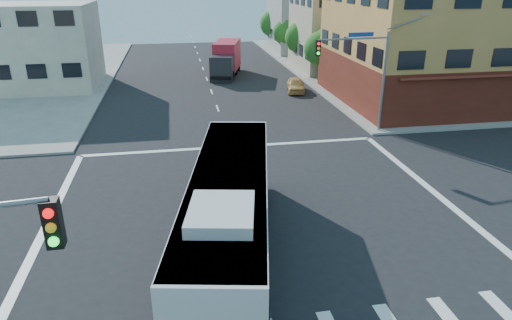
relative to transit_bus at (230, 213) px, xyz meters
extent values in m
plane|color=black|center=(1.61, 2.95, -1.93)|extent=(120.00, 120.00, 0.00)
cube|color=gray|center=(36.61, 37.95, -1.86)|extent=(50.00, 50.00, 0.15)
cube|color=#D28E4B|center=(21.61, 21.45, 5.07)|extent=(18.00, 15.00, 14.00)
cube|color=maroon|center=(21.61, 21.45, 0.07)|extent=(18.09, 15.08, 4.00)
cube|color=maroon|center=(21.61, 14.35, 1.67)|extent=(16.00, 1.60, 0.51)
cube|color=tan|center=(18.61, 36.95, 2.57)|extent=(12.00, 10.00, 9.00)
cube|color=#999994|center=(18.61, 50.95, 3.07)|extent=(12.00, 10.00, 10.00)
cube|color=beige|center=(-15.39, 32.95, 2.07)|extent=(12.00, 10.00, 8.00)
cylinder|color=gray|center=(12.41, 13.75, 1.57)|extent=(0.18, 0.18, 7.00)
cylinder|color=gray|center=(9.91, 13.50, 4.67)|extent=(5.01, 0.62, 0.12)
cube|color=black|center=(7.41, 13.25, 4.17)|extent=(0.32, 0.30, 1.00)
sphere|color=#FF0C0C|center=(7.41, 13.08, 4.47)|extent=(0.20, 0.20, 0.20)
sphere|color=yellow|center=(7.41, 13.08, 4.17)|extent=(0.20, 0.20, 0.20)
sphere|color=#19FF33|center=(7.41, 13.08, 3.87)|extent=(0.20, 0.20, 0.20)
cube|color=navy|center=(10.41, 13.55, 4.92)|extent=(1.80, 0.22, 0.28)
cube|color=gray|center=(14.91, 14.00, 6.07)|extent=(0.50, 0.22, 0.14)
cube|color=black|center=(-4.19, -7.35, 4.17)|extent=(0.32, 0.30, 1.00)
sphere|color=#FF0C0C|center=(-4.19, -7.52, 4.47)|extent=(0.20, 0.20, 0.20)
sphere|color=yellow|center=(-4.19, -7.52, 4.17)|extent=(0.20, 0.20, 0.20)
sphere|color=#19FF33|center=(-4.19, -7.52, 3.87)|extent=(0.20, 0.20, 0.20)
cylinder|color=#332412|center=(13.41, 30.95, -0.97)|extent=(0.28, 0.28, 1.92)
sphere|color=#235F1B|center=(13.41, 30.95, 1.43)|extent=(3.60, 3.60, 3.60)
sphere|color=#235F1B|center=(13.81, 30.65, 2.33)|extent=(2.52, 2.52, 2.52)
cylinder|color=#332412|center=(13.41, 38.95, -0.93)|extent=(0.28, 0.28, 1.99)
sphere|color=#235F1B|center=(13.41, 38.95, 1.58)|extent=(3.80, 3.80, 3.80)
sphere|color=#235F1B|center=(13.81, 38.65, 2.53)|extent=(2.66, 2.66, 2.66)
cylinder|color=#332412|center=(13.41, 46.95, -0.99)|extent=(0.28, 0.28, 1.89)
sphere|color=#235F1B|center=(13.41, 46.95, 1.32)|extent=(3.40, 3.40, 3.40)
sphere|color=#235F1B|center=(13.81, 46.65, 2.17)|extent=(2.38, 2.38, 2.38)
cylinder|color=#332412|center=(13.41, 54.95, -0.92)|extent=(0.28, 0.28, 2.03)
sphere|color=#235F1B|center=(13.41, 54.95, 1.70)|extent=(4.00, 4.00, 4.00)
sphere|color=#235F1B|center=(13.81, 54.65, 2.70)|extent=(2.80, 2.80, 2.80)
cube|color=black|center=(0.00, 0.02, -1.32)|extent=(5.32, 13.64, 0.50)
cube|color=silver|center=(0.00, 0.02, 0.04)|extent=(5.30, 13.61, 3.16)
cube|color=black|center=(0.00, 0.02, 0.23)|extent=(5.28, 13.23, 1.39)
cube|color=black|center=(1.26, 6.49, 0.12)|extent=(2.57, 0.56, 1.50)
cube|color=#E5590C|center=(1.26, 6.53, 1.23)|extent=(2.09, 0.46, 0.31)
cube|color=silver|center=(0.00, 0.02, 1.55)|extent=(5.20, 13.34, 0.13)
cube|color=silver|center=(-0.63, -3.25, 1.82)|extent=(2.41, 2.77, 0.40)
cube|color=#047247|center=(-1.50, -0.25, -0.77)|extent=(1.18, 6.00, 0.31)
cube|color=#047247|center=(1.30, -0.79, -0.77)|extent=(1.18, 6.00, 0.31)
cylinder|color=black|center=(-0.49, 4.46, -1.35)|extent=(0.55, 1.20, 1.15)
cylinder|color=#99999E|center=(-0.64, 4.49, -1.35)|extent=(0.15, 0.57, 0.58)
cylinder|color=black|center=(2.11, 3.95, -1.35)|extent=(0.55, 1.20, 1.15)
cylinder|color=#99999E|center=(2.27, 3.92, -1.35)|extent=(0.15, 0.57, 0.58)
cylinder|color=black|center=(-2.11, -3.91, -1.35)|extent=(0.55, 1.20, 1.15)
cylinder|color=#99999E|center=(-2.26, -3.88, -1.35)|extent=(0.15, 0.57, 0.58)
cylinder|color=black|center=(0.50, -4.41, -1.35)|extent=(0.55, 1.20, 1.15)
cylinder|color=#99999E|center=(0.65, -4.44, -1.35)|extent=(0.15, 0.57, 0.58)
cube|color=#242529|center=(3.18, 32.64, -0.62)|extent=(2.81, 2.74, 2.62)
cube|color=black|center=(2.94, 31.71, -0.22)|extent=(2.07, 0.62, 1.01)
cube|color=red|center=(4.17, 36.34, 0.19)|extent=(3.80, 6.08, 3.03)
cube|color=black|center=(3.86, 35.17, -1.38)|extent=(4.22, 8.37, 0.30)
cylinder|color=black|center=(2.21, 33.11, -1.43)|extent=(0.53, 1.05, 1.01)
cylinder|color=black|center=(4.26, 32.56, -1.43)|extent=(0.53, 1.05, 1.01)
cylinder|color=black|center=(2.97, 35.93, -1.43)|extent=(0.53, 1.05, 1.01)
cylinder|color=black|center=(5.01, 35.39, -1.43)|extent=(0.53, 1.05, 1.01)
cylinder|color=black|center=(3.62, 38.37, -1.43)|extent=(0.53, 1.05, 1.01)
cylinder|color=black|center=(5.66, 37.83, -1.43)|extent=(0.53, 1.05, 1.01)
imported|color=tan|center=(9.61, 26.51, -1.26)|extent=(2.37, 4.19, 1.35)
camera|label=1|loc=(-1.72, -15.44, 8.52)|focal=32.00mm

